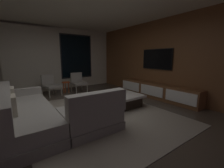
% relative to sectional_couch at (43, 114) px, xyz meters
% --- Properties ---
extents(floor, '(9.20, 9.20, 0.00)m').
position_rel_sectional_couch_xyz_m(floor, '(0.90, 0.06, -0.29)').
color(floor, '#473D33').
extents(back_wall_with_window, '(6.60, 0.30, 2.70)m').
position_rel_sectional_couch_xyz_m(back_wall_with_window, '(0.84, 3.68, 1.05)').
color(back_wall_with_window, beige).
rests_on(back_wall_with_window, floor).
extents(media_wall, '(0.12, 7.80, 2.70)m').
position_rel_sectional_couch_xyz_m(media_wall, '(3.96, 0.06, 1.06)').
color(media_wall, brown).
rests_on(media_wall, floor).
extents(area_rug, '(3.20, 3.80, 0.01)m').
position_rel_sectional_couch_xyz_m(area_rug, '(1.25, -0.04, -0.28)').
color(area_rug, gray).
rests_on(area_rug, floor).
extents(sectional_couch, '(1.98, 2.50, 0.82)m').
position_rel_sectional_couch_xyz_m(sectional_couch, '(0.00, 0.00, 0.00)').
color(sectional_couch, gray).
rests_on(sectional_couch, floor).
extents(coffee_table, '(1.16, 1.16, 0.36)m').
position_rel_sectional_couch_xyz_m(coffee_table, '(2.04, 0.20, -0.10)').
color(coffee_table, black).
rests_on(coffee_table, floor).
extents(book_stack_on_coffee_table, '(0.28, 0.18, 0.05)m').
position_rel_sectional_couch_xyz_m(book_stack_on_coffee_table, '(2.03, 0.09, 0.10)').
color(book_stack_on_coffee_table, '#A17B51').
rests_on(book_stack_on_coffee_table, coffee_table).
extents(accent_chair_near_window, '(0.56, 0.58, 0.78)m').
position_rel_sectional_couch_xyz_m(accent_chair_near_window, '(1.82, 2.65, 0.14)').
color(accent_chair_near_window, '#B2ADA0').
rests_on(accent_chair_near_window, floor).
extents(accent_chair_by_curtain, '(0.68, 0.70, 0.78)m').
position_rel_sectional_couch_xyz_m(accent_chair_by_curtain, '(0.72, 2.66, 0.14)').
color(accent_chair_by_curtain, '#B2ADA0').
rests_on(accent_chair_by_curtain, floor).
extents(side_stool, '(0.32, 0.32, 0.46)m').
position_rel_sectional_couch_xyz_m(side_stool, '(1.30, 2.62, 0.08)').
color(side_stool, '#BF4C1E').
rests_on(side_stool, floor).
extents(media_console, '(0.46, 3.10, 0.52)m').
position_rel_sectional_couch_xyz_m(media_console, '(3.67, 0.11, -0.04)').
color(media_console, brown).
rests_on(media_console, floor).
extents(mounted_tv, '(0.05, 1.23, 0.71)m').
position_rel_sectional_couch_xyz_m(mounted_tv, '(3.85, 0.31, 1.06)').
color(mounted_tv, black).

